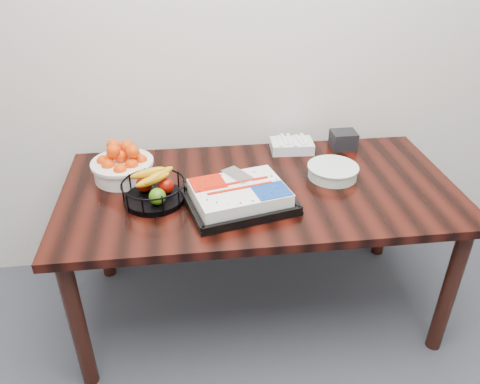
{
  "coord_description": "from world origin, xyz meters",
  "views": [
    {
      "loc": [
        -0.32,
        0.18,
        1.84
      ],
      "look_at": [
        -0.11,
        1.83,
        0.83
      ],
      "focal_mm": 35.0,
      "sensor_mm": 36.0,
      "label": 1
    }
  ],
  "objects": [
    {
      "name": "fruit_basket",
      "position": [
        -0.47,
        1.93,
        0.81
      ],
      "size": [
        0.28,
        0.28,
        0.15
      ],
      "color": "black",
      "rests_on": "table"
    },
    {
      "name": "plate_stack",
      "position": [
        0.36,
        2.05,
        0.78
      ],
      "size": [
        0.24,
        0.24,
        0.06
      ],
      "color": "white",
      "rests_on": "table"
    },
    {
      "name": "table",
      "position": [
        0.0,
        2.0,
        0.66
      ],
      "size": [
        1.8,
        0.9,
        0.75
      ],
      "color": "black",
      "rests_on": "ground"
    },
    {
      "name": "tangerine_bowl",
      "position": [
        -0.63,
        2.16,
        0.83
      ],
      "size": [
        0.29,
        0.29,
        0.18
      ],
      "color": "white",
      "rests_on": "table"
    },
    {
      "name": "cake_tray",
      "position": [
        -0.11,
        1.86,
        0.79
      ],
      "size": [
        0.51,
        0.44,
        0.09
      ],
      "color": "black",
      "rests_on": "table"
    },
    {
      "name": "napkin_box",
      "position": [
        0.5,
        2.35,
        0.8
      ],
      "size": [
        0.13,
        0.11,
        0.09
      ],
      "primitive_type": "cube",
      "rotation": [
        0.0,
        0.0,
        0.01
      ],
      "color": "black",
      "rests_on": "table"
    },
    {
      "name": "fork_bag",
      "position": [
        0.22,
        2.35,
        0.78
      ],
      "size": [
        0.22,
        0.15,
        0.06
      ],
      "color": "silver",
      "rests_on": "table"
    }
  ]
}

